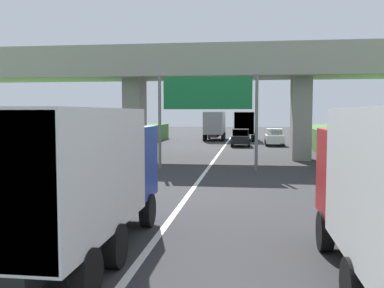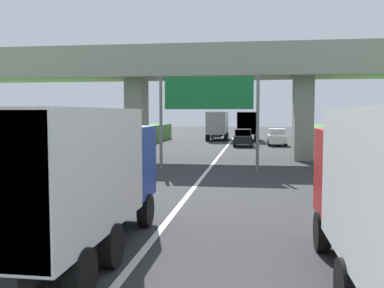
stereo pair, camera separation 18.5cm
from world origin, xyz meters
name	(u,v)px [view 1 (the left image)]	position (x,y,z in m)	size (l,w,h in m)	color
lane_centre_stripe	(208,168)	(0.00, 23.50, 0.00)	(0.20, 87.00, 0.01)	white
overpass_bridge	(216,75)	(0.00, 29.37, 6.10)	(40.00, 4.80, 8.04)	#9E998E
overhead_highway_sign	(207,99)	(0.00, 23.04, 4.11)	(5.88, 0.18, 5.54)	slate
speed_limit_sign	(29,154)	(-7.40, 16.06, 1.48)	(0.60, 0.08, 2.23)	slate
truck_green	(244,124)	(1.87, 50.38, 1.93)	(2.44, 7.30, 3.44)	black
truck_silver	(215,124)	(-1.70, 50.41, 1.93)	(2.44, 7.30, 3.44)	black
truck_blue	(78,174)	(-1.47, 7.23, 1.93)	(2.44, 7.30, 3.44)	black
car_black	(241,138)	(1.60, 40.90, 0.86)	(1.86, 4.10, 1.72)	black
car_white	(274,137)	(4.99, 42.48, 0.86)	(1.86, 4.10, 1.72)	silver
construction_barrel_2	(8,190)	(-6.46, 12.67, 0.46)	(0.57, 0.57, 0.90)	orange
construction_barrel_3	(50,176)	(-6.53, 16.29, 0.46)	(0.57, 0.57, 0.90)	orange
construction_barrel_4	(78,166)	(-6.69, 19.92, 0.46)	(0.57, 0.57, 0.90)	orange
construction_barrel_5	(104,159)	(-6.51, 23.54, 0.46)	(0.57, 0.57, 0.90)	orange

